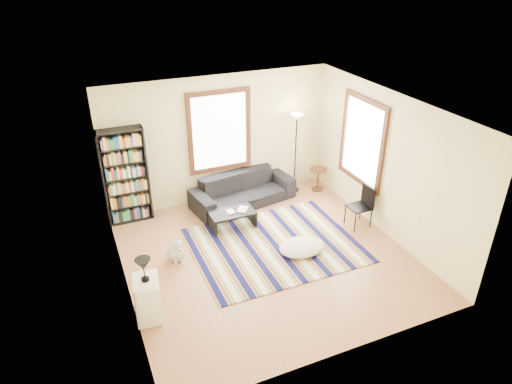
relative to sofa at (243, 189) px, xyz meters
name	(u,v)px	position (x,y,z in m)	size (l,w,h in m)	color
floor	(267,258)	(-0.35, -2.05, -0.39)	(5.00, 5.00, 0.10)	tan
ceiling	(269,107)	(-0.35, -2.05, 2.51)	(5.00, 5.00, 0.10)	white
wall_back	(219,139)	(-0.35, 0.50, 1.06)	(5.00, 0.10, 2.80)	beige
wall_front	(352,276)	(-0.35, -4.60, 1.06)	(5.00, 0.10, 2.80)	beige
wall_left	(114,220)	(-2.90, -2.05, 1.06)	(0.10, 5.00, 2.80)	beige
wall_right	(389,165)	(2.20, -2.05, 1.06)	(0.10, 5.00, 2.80)	beige
window_back	(219,131)	(-0.35, 0.42, 1.26)	(1.20, 0.06, 1.60)	white
window_right	(363,141)	(2.12, -1.25, 1.26)	(0.06, 1.20, 1.60)	white
rug	(275,245)	(-0.06, -1.79, -0.33)	(3.09, 2.47, 0.02)	#0C0F40
sofa	(243,189)	(0.00, 0.00, 0.00)	(0.90, 2.30, 0.67)	black
bookshelf	(125,176)	(-2.42, 0.27, 0.66)	(0.90, 0.30, 2.00)	black
coffee_table	(232,219)	(-0.57, -0.86, -0.16)	(0.90, 0.50, 0.36)	black
book_a	(227,212)	(-0.67, -0.86, 0.03)	(0.14, 0.19, 0.02)	beige
book_b	(238,209)	(-0.42, -0.81, 0.03)	(0.19, 0.26, 0.02)	beige
floor_cushion	(302,247)	(0.31, -2.18, -0.23)	(0.87, 0.65, 0.22)	beige
floor_lamp	(295,154)	(1.33, 0.10, 0.59)	(0.30, 0.30, 1.86)	black
side_table	(318,179)	(1.85, -0.10, -0.07)	(0.40, 0.40, 0.54)	#472611
folding_chair	(359,207)	(1.80, -1.81, 0.09)	(0.42, 0.40, 0.86)	black
white_cabinet	(148,299)	(-2.65, -2.77, 0.01)	(0.38, 0.50, 0.70)	white
table_lamp	(144,270)	(-2.65, -2.77, 0.55)	(0.24, 0.24, 0.38)	black
dog	(176,248)	(-1.90, -1.49, -0.09)	(0.35, 0.50, 0.50)	silver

